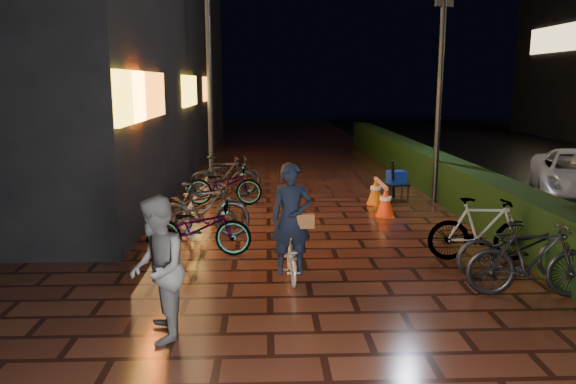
{
  "coord_description": "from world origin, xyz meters",
  "views": [
    {
      "loc": [
        -1.14,
        -8.27,
        2.85
      ],
      "look_at": [
        -0.8,
        0.66,
        1.1
      ],
      "focal_mm": 35.0,
      "sensor_mm": 36.0,
      "label": 1
    }
  ],
  "objects_px": {
    "cyclist": "(291,237)",
    "cart_assembly": "(396,179)",
    "bystander_person": "(157,269)",
    "traffic_barrier": "(380,196)"
  },
  "relations": [
    {
      "from": "cyclist",
      "to": "cart_assembly",
      "type": "bearing_deg",
      "value": 62.75
    },
    {
      "from": "traffic_barrier",
      "to": "cart_assembly",
      "type": "relative_size",
      "value": 1.53
    },
    {
      "from": "bystander_person",
      "to": "traffic_barrier",
      "type": "distance_m",
      "value": 7.41
    },
    {
      "from": "traffic_barrier",
      "to": "cart_assembly",
      "type": "bearing_deg",
      "value": 59.23
    },
    {
      "from": "bystander_person",
      "to": "cart_assembly",
      "type": "relative_size",
      "value": 1.54
    },
    {
      "from": "traffic_barrier",
      "to": "cyclist",
      "type": "bearing_deg",
      "value": -116.46
    },
    {
      "from": "bystander_person",
      "to": "cart_assembly",
      "type": "height_order",
      "value": "bystander_person"
    },
    {
      "from": "bystander_person",
      "to": "cart_assembly",
      "type": "bearing_deg",
      "value": 140.03
    },
    {
      "from": "cyclist",
      "to": "cart_assembly",
      "type": "xyz_separation_m",
      "value": [
        2.79,
        5.41,
        -0.1
      ]
    },
    {
      "from": "cyclist",
      "to": "traffic_barrier",
      "type": "bearing_deg",
      "value": 63.54
    }
  ]
}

